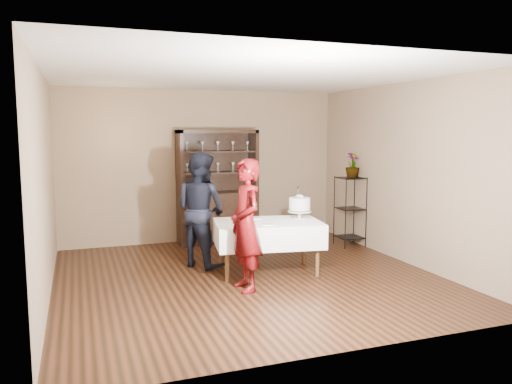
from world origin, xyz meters
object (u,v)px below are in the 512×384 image
china_hutch (217,205)px  cake (300,205)px  potted_plant (353,165)px  woman (246,225)px  plant_etagere (350,208)px  man (200,210)px  cake_table (268,233)px

china_hutch → cake: (0.66, -2.05, 0.25)m
potted_plant → woman: bearing=-146.1°
plant_etagere → man: bearing=-171.5°
cake_table → woman: bearing=-130.4°
man → cake: man is taller
man → cake: 1.45m
woman → potted_plant: 3.05m
cake → plant_etagere: bearing=35.0°
china_hutch → cake_table: size_ratio=1.26×
woman → cake: woman is taller
woman → plant_etagere: bearing=121.5°
cake_table → woman: size_ratio=0.96×
china_hutch → woman: size_ratio=1.21×
plant_etagere → man: (-2.74, -0.41, 0.19)m
china_hutch → plant_etagere: 2.33m
potted_plant → man: bearing=-172.2°
woman → cake: bearing=120.8°
plant_etagere → woman: woman is taller
plant_etagere → cake_table: bearing=-151.0°
woman → man: 1.32m
plant_etagere → potted_plant: (0.01, -0.03, 0.75)m
china_hutch → cake: bearing=-72.2°
china_hutch → cake_table: bearing=-86.2°
china_hutch → cake_table: china_hutch is taller
plant_etagere → cake: plant_etagere is taller
cake_table → woman: (-0.53, -0.63, 0.27)m
china_hutch → cake_table: (0.14, -2.13, -0.11)m
china_hutch → woman: 2.78m
china_hutch → woman: china_hutch is taller
plant_etagere → man: man is taller
woman → man: man is taller
china_hutch → man: bearing=-114.3°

